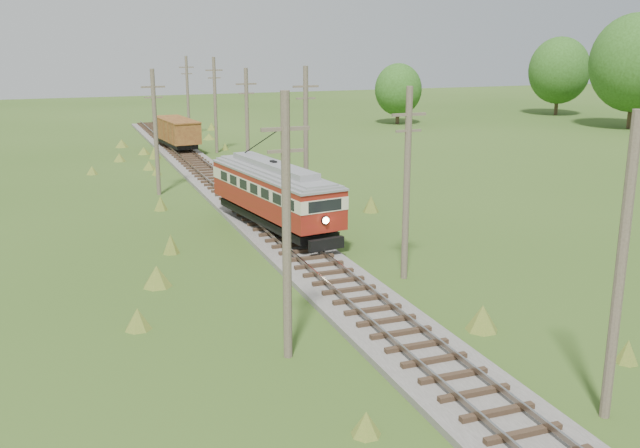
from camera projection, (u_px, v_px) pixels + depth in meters
name	position (u px, v px, depth m)	size (l,w,h in m)	color
railbed_main	(244.00, 205.00, 45.70)	(3.60, 96.00, 0.57)	#605B54
streetcar	(274.00, 190.00, 39.02)	(4.39, 11.63, 5.26)	black
gondola	(177.00, 131.00, 67.80)	(3.38, 8.05, 2.60)	black
gravel_pile	(244.00, 160.00, 60.40)	(3.23, 3.43, 1.18)	gray
utility_pole_r_1	(620.00, 272.00, 19.43)	(0.30, 0.30, 8.80)	brown
utility_pole_r_2	(407.00, 183.00, 31.26)	(1.60, 0.30, 8.60)	brown
utility_pole_r_3	(306.00, 140.00, 42.95)	(1.60, 0.30, 9.00)	brown
utility_pole_r_4	(247.00, 122.00, 54.73)	(1.60, 0.30, 8.40)	brown
utility_pole_r_5	(215.00, 104.00, 66.58)	(1.60, 0.30, 8.90)	brown
utility_pole_r_6	(188.00, 95.00, 78.31)	(1.60, 0.30, 8.70)	brown
utility_pole_l_a	(287.00, 226.00, 23.22)	(1.60, 0.30, 9.00)	brown
utility_pole_l_b	(156.00, 131.00, 48.53)	(1.60, 0.30, 8.60)	brown
tree_right_4	(635.00, 63.00, 83.90)	(10.50, 10.50, 13.53)	#38281C
tree_right_5	(559.00, 70.00, 99.46)	(8.40, 8.40, 10.82)	#38281C
tree_mid_b	(398.00, 89.00, 89.28)	(5.88, 5.88, 7.57)	#38281C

